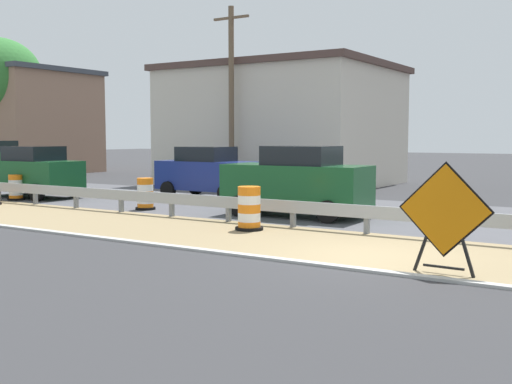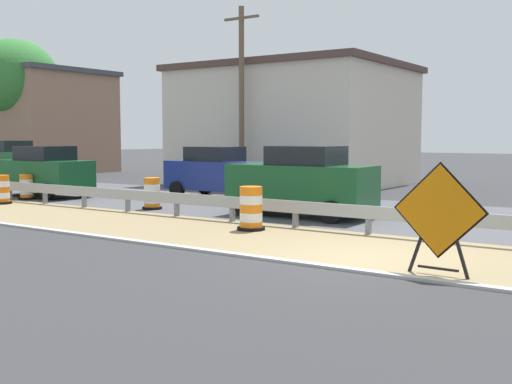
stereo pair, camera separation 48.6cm
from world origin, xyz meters
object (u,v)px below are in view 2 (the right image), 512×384
at_px(car_lead_far_lane, 302,182).
at_px(car_distant_a, 218,172).
at_px(warning_sign_diamond, 439,215).
at_px(traffic_barrel_mid, 1,191).
at_px(traffic_barrel_close, 152,195).
at_px(car_trailing_far_lane, 43,171).
at_px(traffic_barrel_far, 27,188).
at_px(traffic_barrel_nearest, 251,210).
at_px(utility_pole_near, 242,96).
at_px(car_trailing_near_lane, 9,162).
at_px(utility_pole_mid, 18,108).

xyz_separation_m(car_lead_far_lane, car_distant_a, (3.22, 5.64, -0.06)).
relative_size(warning_sign_diamond, traffic_barrel_mid, 1.93).
height_order(traffic_barrel_mid, car_lead_far_lane, car_lead_far_lane).
relative_size(traffic_barrel_close, car_distant_a, 0.24).
bearing_deg(traffic_barrel_mid, car_trailing_far_lane, 21.46).
xyz_separation_m(traffic_barrel_close, traffic_barrel_far, (-0.32, 6.20, -0.04)).
distance_m(traffic_barrel_nearest, traffic_barrel_close, 5.65).
relative_size(traffic_barrel_close, utility_pole_near, 0.13).
bearing_deg(car_distant_a, traffic_barrel_far, -139.27).
distance_m(car_trailing_near_lane, car_trailing_far_lane, 8.60).
bearing_deg(traffic_barrel_mid, warning_sign_diamond, -99.03).
height_order(warning_sign_diamond, car_trailing_far_lane, car_trailing_far_lane).
distance_m(warning_sign_diamond, traffic_barrel_mid, 16.74).
height_order(warning_sign_diamond, traffic_barrel_close, warning_sign_diamond).
bearing_deg(traffic_barrel_nearest, car_lead_far_lane, 4.93).
bearing_deg(utility_pole_mid, traffic_barrel_far, -124.23).
relative_size(traffic_barrel_nearest, car_trailing_near_lane, 0.24).
bearing_deg(warning_sign_diamond, utility_pole_mid, -110.63).
height_order(car_distant_a, utility_pole_mid, utility_pole_mid).
height_order(traffic_barrel_far, car_trailing_far_lane, car_trailing_far_lane).
relative_size(car_trailing_far_lane, utility_pole_mid, 0.53).
height_order(traffic_barrel_mid, utility_pole_near, utility_pole_near).
xyz_separation_m(car_lead_far_lane, utility_pole_mid, (7.71, 24.63, 3.08)).
relative_size(car_distant_a, utility_pole_mid, 0.54).
bearing_deg(traffic_barrel_mid, utility_pole_mid, 52.88).
bearing_deg(car_trailing_near_lane, traffic_barrel_far, -30.30).
xyz_separation_m(car_trailing_near_lane, car_lead_far_lane, (-3.38, -19.37, -0.03)).
relative_size(traffic_barrel_far, car_trailing_far_lane, 0.23).
bearing_deg(car_trailing_near_lane, utility_pole_mid, 140.73).
xyz_separation_m(car_trailing_far_lane, utility_pole_near, (6.91, -4.74, 3.17)).
distance_m(car_lead_far_lane, car_trailing_far_lane, 11.62).
distance_m(traffic_barrel_nearest, car_distant_a, 8.59).
distance_m(warning_sign_diamond, car_trailing_far_lane, 18.27).
height_order(traffic_barrel_close, traffic_barrel_mid, traffic_barrel_close).
distance_m(traffic_barrel_far, car_trailing_near_lane, 9.45).
bearing_deg(car_lead_far_lane, warning_sign_diamond, 135.48).
height_order(traffic_barrel_mid, utility_pole_mid, utility_pole_mid).
bearing_deg(traffic_barrel_close, car_trailing_far_lane, 83.70).
relative_size(traffic_barrel_nearest, car_trailing_far_lane, 0.27).
xyz_separation_m(car_trailing_far_lane, utility_pole_mid, (8.06, 13.01, 3.13)).
bearing_deg(traffic_barrel_close, utility_pole_mid, 65.84).
bearing_deg(traffic_barrel_far, car_lead_far_lane, -82.92).
bearing_deg(traffic_barrel_nearest, traffic_barrel_mid, 89.38).
distance_m(traffic_barrel_far, utility_pole_mid, 16.60).
height_order(traffic_barrel_nearest, traffic_barrel_far, traffic_barrel_nearest).
relative_size(warning_sign_diamond, traffic_barrel_far, 2.05).
xyz_separation_m(car_lead_far_lane, utility_pole_near, (6.56, 6.88, 3.12)).
xyz_separation_m(traffic_barrel_mid, car_lead_far_lane, (2.89, -10.61, 0.59)).
bearing_deg(utility_pole_mid, traffic_barrel_close, -114.16).
bearing_deg(car_trailing_far_lane, utility_pole_near, -125.03).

